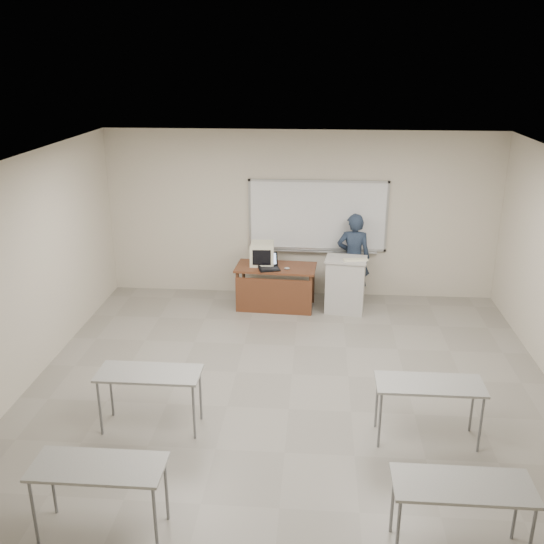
# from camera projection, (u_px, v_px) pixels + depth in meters

# --- Properties ---
(floor) EXTENTS (7.00, 8.00, 0.01)m
(floor) POSITION_uv_depth(u_px,v_px,m) (289.00, 409.00, 7.59)
(floor) COLOR gray
(floor) RESTS_ON ground
(whiteboard) EXTENTS (2.48, 0.10, 1.31)m
(whiteboard) POSITION_uv_depth(u_px,v_px,m) (318.00, 217.00, 10.80)
(whiteboard) COLOR white
(whiteboard) RESTS_ON floor
(student_desks) EXTENTS (4.40, 2.20, 0.73)m
(student_desks) POSITION_uv_depth(u_px,v_px,m) (282.00, 425.00, 6.10)
(student_desks) COLOR #A2A29B
(student_desks) RESTS_ON floor
(instructor_desk) EXTENTS (1.37, 0.69, 0.75)m
(instructor_desk) POSITION_uv_depth(u_px,v_px,m) (275.00, 280.00, 10.44)
(instructor_desk) COLOR brown
(instructor_desk) RESTS_ON floor
(podium) EXTENTS (0.69, 0.50, 0.96)m
(podium) POSITION_uv_depth(u_px,v_px,m) (345.00, 285.00, 10.38)
(podium) COLOR #B9B7B0
(podium) RESTS_ON floor
(crt_monitor) EXTENTS (0.41, 0.46, 0.39)m
(crt_monitor) POSITION_uv_depth(u_px,v_px,m) (262.00, 254.00, 10.54)
(crt_monitor) COLOR #ECE8C5
(crt_monitor) RESTS_ON instructor_desk
(laptop) EXTENTS (0.35, 0.32, 0.26)m
(laptop) POSITION_uv_depth(u_px,v_px,m) (270.00, 265.00, 10.34)
(laptop) COLOR black
(laptop) RESTS_ON instructor_desk
(mouse) EXTENTS (0.10, 0.07, 0.04)m
(mouse) POSITION_uv_depth(u_px,v_px,m) (287.00, 268.00, 10.31)
(mouse) COLOR #A6AAAF
(mouse) RESTS_ON instructor_desk
(keyboard) EXTENTS (0.43, 0.21, 0.02)m
(keyboard) POSITION_uv_depth(u_px,v_px,m) (356.00, 260.00, 10.11)
(keyboard) COLOR #ECE8C5
(keyboard) RESTS_ON podium
(presenter) EXTENTS (0.61, 0.42, 1.62)m
(presenter) POSITION_uv_depth(u_px,v_px,m) (353.00, 258.00, 10.72)
(presenter) COLOR black
(presenter) RESTS_ON floor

